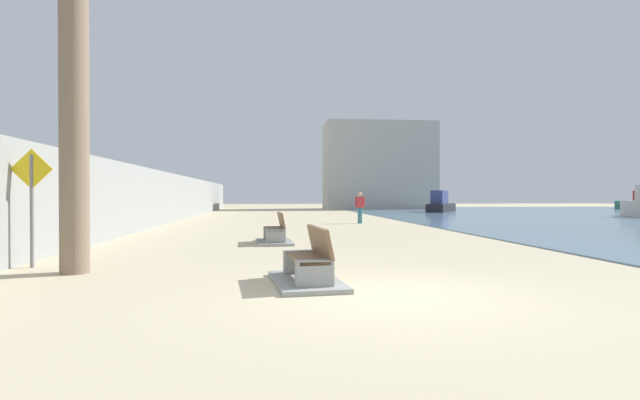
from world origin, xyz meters
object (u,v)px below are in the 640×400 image
object	(u,v)px
bench_near	(308,270)
person_walking	(360,205)
boat_far_right	(441,204)
bench_far	(275,236)
pedestrian_sign	(32,194)

from	to	relation	value
bench_near	person_walking	world-z (taller)	person_walking
bench_near	person_walking	xyz separation A→B (m)	(4.22, 17.46, 0.75)
person_walking	boat_far_right	world-z (taller)	boat_far_right
boat_far_right	bench_near	bearing A→B (deg)	-113.48
bench_near	boat_far_right	xyz separation A→B (m)	(14.82, 34.12, 0.49)
bench_far	person_walking	size ratio (longest dim) A/B	1.28
bench_far	pedestrian_sign	xyz separation A→B (m)	(-5.14, -4.67, 1.32)
bench_far	boat_far_right	bearing A→B (deg)	60.46
bench_near	bench_far	xyz separation A→B (m)	(-0.49, 7.11, 0.00)
bench_far	boat_far_right	size ratio (longest dim) A/B	0.36
bench_far	person_walking	xyz separation A→B (m)	(4.71, 10.35, 0.75)
bench_far	boat_far_right	xyz separation A→B (m)	(15.31, 27.01, 0.49)
person_walking	pedestrian_sign	size ratio (longest dim) A/B	0.68
pedestrian_sign	bench_far	bearing A→B (deg)	42.29
bench_far	pedestrian_sign	size ratio (longest dim) A/B	0.86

